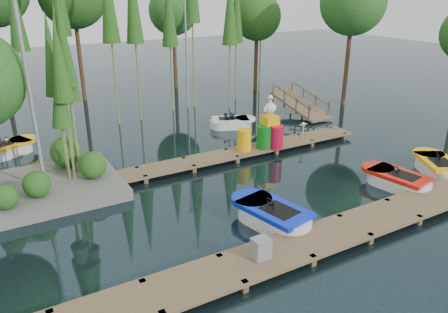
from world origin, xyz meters
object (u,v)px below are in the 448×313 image
boat_yellow_far (6,149)px  drum_cluster (271,132)px  boat_red (397,181)px  island (4,109)px  yellow_barrel (244,140)px  boat_blue (272,216)px  utility_cabinet (261,248)px

boat_yellow_far → drum_cluster: bearing=-32.0°
boat_yellow_far → drum_cluster: (10.24, -5.43, 0.70)m
boat_red → boat_yellow_far: boat_yellow_far is taller
island → drum_cluster: bearing=-5.3°
boat_red → yellow_barrel: 6.35m
boat_blue → boat_red: (5.58, -0.09, -0.03)m
boat_blue → drum_cluster: drum_cluster is taller
yellow_barrel → drum_cluster: size_ratio=0.40×
island → boat_red: size_ratio=2.38×
boat_blue → utility_cabinet: (-1.56, -1.65, 0.30)m
yellow_barrel → drum_cluster: drum_cluster is taller
boat_red → boat_yellow_far: bearing=128.1°
boat_yellow_far → drum_cluster: size_ratio=1.26×
island → boat_yellow_far: (-0.02, 4.47, -2.90)m
island → boat_yellow_far: 5.33m
yellow_barrel → drum_cluster: bearing=-7.3°
drum_cluster → utility_cabinet: bearing=-127.1°
boat_yellow_far → yellow_barrel: 10.41m
boat_blue → boat_yellow_far: (-6.63, 10.61, -0.00)m
boat_blue → island: bearing=124.8°
island → drum_cluster: 10.49m
boat_blue → utility_cabinet: size_ratio=5.56×
utility_cabinet → island: bearing=122.9°
island → boat_blue: bearing=-42.9°
boat_blue → boat_yellow_far: boat_yellow_far is taller
boat_yellow_far → utility_cabinet: size_ratio=5.16×
island → utility_cabinet: size_ratio=11.97×
island → utility_cabinet: island is taller
boat_yellow_far → utility_cabinet: (5.07, -12.26, 0.30)m
drum_cluster → boat_blue: bearing=-124.8°
utility_cabinet → drum_cluster: drum_cluster is taller
island → boat_red: (12.19, -6.23, -2.92)m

